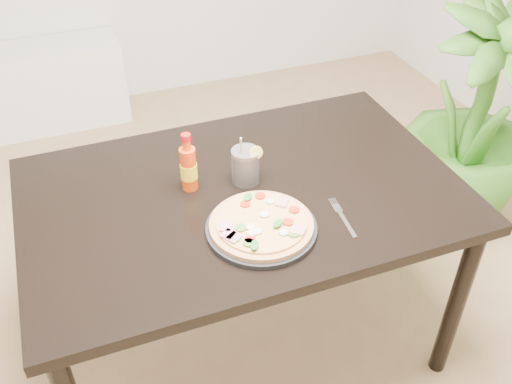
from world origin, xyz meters
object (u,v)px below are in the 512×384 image
object	(u,v)px
pizza	(261,224)
hot_sauce_bottle	(189,168)
houseplant	(476,119)
dining_table	(243,210)
fork	(342,216)
media_console	(5,93)
plate	(261,228)
cola_cup	(245,166)

from	to	relation	value
pizza	hot_sauce_bottle	distance (m)	0.31
pizza	houseplant	bearing A→B (deg)	24.00
hot_sauce_bottle	houseplant	bearing A→B (deg)	11.51
pizza	hot_sauce_bottle	xyz separation A→B (m)	(-0.14, 0.28, 0.05)
dining_table	fork	world-z (taller)	fork
pizza	houseplant	size ratio (longest dim) A/B	0.28
pizza	fork	distance (m)	0.26
dining_table	fork	distance (m)	0.34
houseplant	media_console	size ratio (longest dim) A/B	0.79
fork	media_console	size ratio (longest dim) A/B	0.13
hot_sauce_bottle	fork	distance (m)	0.50
plate	pizza	world-z (taller)	pizza
plate	media_console	world-z (taller)	plate
dining_table	media_console	bearing A→B (deg)	111.77
fork	plate	bearing A→B (deg)	178.42
plate	houseplant	world-z (taller)	houseplant
dining_table	houseplant	distance (m)	1.30
cola_cup	media_console	world-z (taller)	cola_cup
pizza	fork	size ratio (longest dim) A/B	1.63
dining_table	fork	bearing A→B (deg)	-44.49
dining_table	pizza	xyz separation A→B (m)	(-0.02, -0.20, 0.11)
pizza	fork	xyz separation A→B (m)	(0.25, -0.03, -0.02)
cola_cup	pizza	bearing A→B (deg)	-99.54
plate	pizza	xyz separation A→B (m)	(-0.00, -0.00, 0.02)
pizza	hot_sauce_bottle	size ratio (longest dim) A/B	1.51
hot_sauce_bottle	plate	bearing A→B (deg)	-62.98
plate	hot_sauce_bottle	world-z (taller)	hot_sauce_bottle
dining_table	fork	size ratio (longest dim) A/B	7.42
fork	houseplant	distance (m)	1.18
dining_table	cola_cup	xyz separation A→B (m)	(0.03, 0.05, 0.14)
plate	media_console	bearing A→B (deg)	109.59
houseplant	media_console	distance (m)	2.64
houseplant	dining_table	bearing A→B (deg)	-163.99
dining_table	media_console	world-z (taller)	dining_table
hot_sauce_bottle	media_console	xyz separation A→B (m)	(-0.64, 1.92, -0.58)
dining_table	media_console	distance (m)	2.19
plate	houseplant	xyz separation A→B (m)	(1.26, 0.56, -0.21)
plate	hot_sauce_bottle	bearing A→B (deg)	117.02
fork	media_console	world-z (taller)	fork
cola_cup	houseplant	distance (m)	1.28
cola_cup	fork	bearing A→B (deg)	-52.86
dining_table	cola_cup	bearing A→B (deg)	59.66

